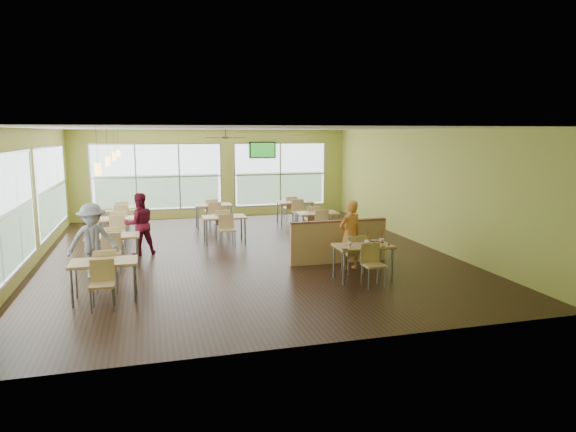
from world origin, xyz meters
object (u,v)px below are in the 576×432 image
object	(u,v)px
man_plaid	(350,235)
food_basket	(375,241)
half_wall_divider	(338,241)
main_table	(363,250)

from	to	relation	value
man_plaid	food_basket	bearing A→B (deg)	97.37
half_wall_divider	food_basket	distance (m)	1.39
main_table	half_wall_divider	size ratio (longest dim) A/B	0.63
man_plaid	half_wall_divider	bearing A→B (deg)	-104.44
main_table	half_wall_divider	xyz separation A→B (m)	(0.00, 1.45, -0.11)
main_table	food_basket	size ratio (longest dim) A/B	6.25
food_basket	main_table	bearing A→B (deg)	-159.30
main_table	food_basket	xyz separation A→B (m)	(0.34, 0.13, 0.15)
main_table	food_basket	bearing A→B (deg)	20.70
main_table	food_basket	distance (m)	0.40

